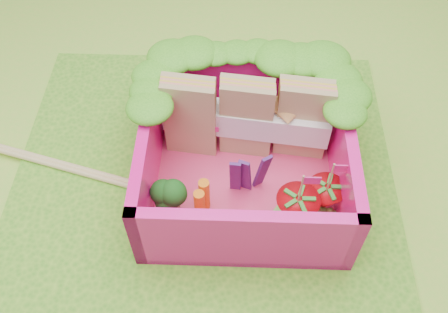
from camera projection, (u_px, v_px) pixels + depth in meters
ground at (204, 187)px, 3.41m from camera, size 14.00×14.00×0.00m
placemat at (204, 186)px, 3.40m from camera, size 2.60×2.60×0.03m
bento_floor at (244, 177)px, 3.39m from camera, size 1.30×1.30×0.05m
bento_box at (245, 155)px, 3.19m from camera, size 1.30×1.30×0.55m
lettuce_ruffle at (248, 67)px, 3.21m from camera, size 1.43×0.77×0.11m
sandwich_stack at (247, 118)px, 3.29m from camera, size 1.12×0.30×0.61m
broccoli at (169, 196)px, 3.07m from camera, size 0.31×0.31×0.25m
carrot_sticks at (202, 199)px, 3.10m from camera, size 0.10×0.14×0.26m
purple_wedges at (248, 174)px, 3.14m from camera, size 0.24×0.08×0.38m
strawberry_left at (296, 211)px, 3.04m from camera, size 0.27×0.27×0.51m
strawberry_right at (325, 198)px, 3.11m from camera, size 0.24×0.24×0.48m
snap_peas at (305, 206)px, 3.19m from camera, size 0.60×0.52×0.05m
chopsticks at (52, 163)px, 3.47m from camera, size 2.33×0.70×0.04m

